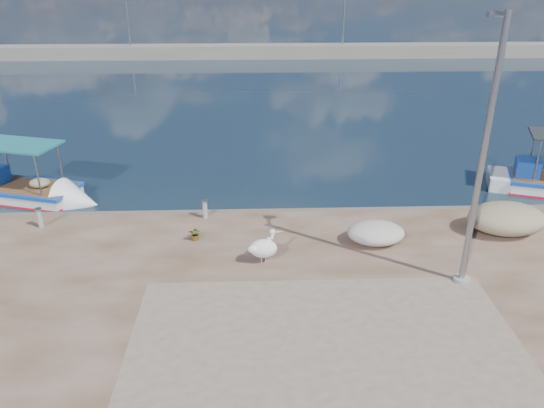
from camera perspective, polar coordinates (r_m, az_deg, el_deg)
The scene contains 11 objects.
ground at distance 14.52m, azimuth 0.55°, elevation -11.00°, with size 1400.00×1400.00×0.00m, color #162635.
quay_patch at distance 11.96m, azimuth 6.25°, elevation -17.29°, with size 9.00×7.00×0.01m, color gray.
breakwater at distance 52.37m, azimuth -1.48°, elevation 16.10°, with size 120.00×2.20×7.50m.
boat_left at distance 22.78m, azimuth -24.92°, elevation 1.03°, with size 5.73×3.25×2.62m.
pelican at distance 15.23m, azimuth -0.87°, elevation -4.74°, with size 1.09×0.74×1.04m.
lamp_post at distance 14.17m, azimuth 21.51°, elevation 3.67°, with size 0.44×0.96×7.00m.
bollard_near at distance 18.03m, azimuth -7.23°, elevation -0.46°, with size 0.22×0.22×0.67m.
bollard_far at distance 18.85m, azimuth -23.72°, elevation -1.30°, with size 0.22×0.22×0.68m.
potted_plant at distance 16.73m, azimuth -8.24°, elevation -3.17°, with size 0.40×0.34×0.44m, color #33722D.
net_pile_d at distance 16.68m, azimuth 11.12°, elevation -3.06°, with size 1.77×1.33×0.66m, color beige.
net_pile_c at distance 18.50m, azimuth 23.89°, elevation -1.43°, with size 2.46×1.76×0.97m, color tan.
Camera 1 is at (-0.56, -11.77, 8.49)m, focal length 35.00 mm.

